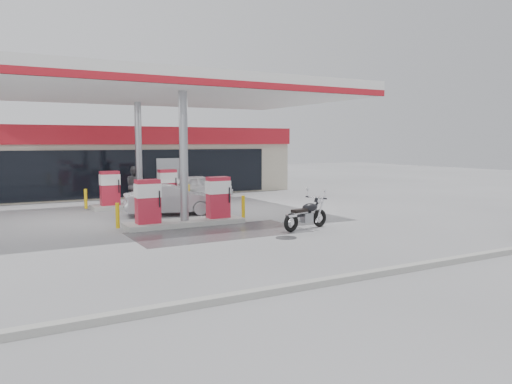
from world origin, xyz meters
TOP-DOWN VIEW (x-y plane):
  - ground at (0.00, 0.00)m, footprint 90.00×90.00m
  - wet_patch at (0.50, 0.00)m, footprint 6.00×3.00m
  - drain_cover at (2.00, -2.00)m, footprint 0.70×0.70m
  - kerb at (0.00, -7.00)m, footprint 28.00×0.25m
  - store_building at (0.01, 15.94)m, footprint 22.00×8.22m
  - canopy at (0.00, 5.00)m, footprint 16.00×10.02m
  - pump_island_near at (0.00, 2.00)m, footprint 5.14×1.30m
  - pump_island_far at (0.00, 8.00)m, footprint 5.14×1.30m
  - parked_motorcycle at (3.50, -0.98)m, footprint 2.17×0.87m
  - sedan_white at (4.01, 10.20)m, footprint 4.06×2.06m
  - attendant at (0.04, 9.00)m, footprint 0.89×1.06m
  - hatchback_silver at (0.48, 4.80)m, footprint 4.17×2.11m
  - parked_car_right at (9.13, 14.00)m, footprint 4.37×2.09m

SIDE VIEW (x-z plane):
  - ground at x=0.00m, z-range 0.00..0.00m
  - wet_patch at x=0.50m, z-range 0.00..0.00m
  - drain_cover at x=2.00m, z-range 0.00..0.01m
  - kerb at x=0.00m, z-range 0.00..0.15m
  - parked_motorcycle at x=3.50m, z-range -0.06..1.06m
  - parked_car_right at x=9.13m, z-range 0.00..1.20m
  - hatchback_silver at x=0.48m, z-range 0.00..1.31m
  - sedan_white at x=4.01m, z-range 0.00..1.33m
  - pump_island_near at x=0.00m, z-range -0.18..1.60m
  - pump_island_far at x=0.00m, z-range -0.18..1.60m
  - attendant at x=0.04m, z-range 0.00..1.94m
  - store_building at x=0.01m, z-range 0.01..4.01m
  - canopy at x=0.00m, z-range 2.51..8.02m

